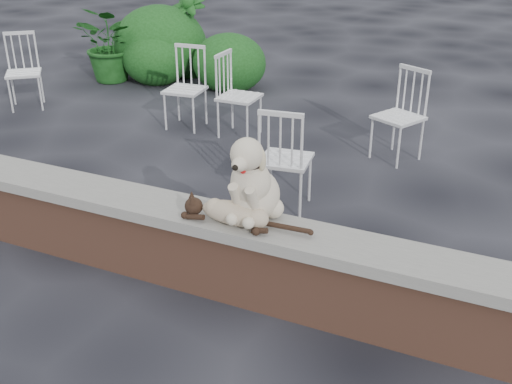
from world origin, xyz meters
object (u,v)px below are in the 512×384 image
at_px(cat, 234,212).
at_px(chair_b, 185,88).
at_px(chair_d, 399,116).
at_px(chair_e, 239,95).
at_px(chair_c, 286,158).
at_px(potted_plant_b, 190,33).
at_px(chair_a, 23,72).
at_px(dog, 256,175).
at_px(potted_plant_a, 112,44).

height_order(cat, chair_b, chair_b).
height_order(chair_d, chair_e, same).
distance_m(chair_d, chair_e, 1.78).
height_order(cat, chair_c, chair_c).
distance_m(chair_b, potted_plant_b, 2.40).
bearing_deg(potted_plant_b, chair_a, -115.54).
distance_m(dog, potted_plant_b, 5.86).
relative_size(chair_d, potted_plant_b, 0.75).
xyz_separation_m(chair_b, chair_e, (0.70, 0.01, 0.00)).
xyz_separation_m(chair_c, chair_e, (-1.16, 1.47, 0.00)).
relative_size(dog, cat, 0.59).
height_order(chair_a, chair_e, same).
bearing_deg(dog, potted_plant_a, 136.06).
height_order(chair_b, chair_e, same).
bearing_deg(dog, chair_a, 150.48).
xyz_separation_m(dog, chair_c, (-0.30, 1.27, -0.41)).
xyz_separation_m(chair_e, potted_plant_b, (-1.85, 2.09, 0.16)).
relative_size(chair_d, chair_e, 1.00).
xyz_separation_m(chair_b, potted_plant_b, (-1.15, 2.10, 0.16)).
height_order(chair_c, potted_plant_a, potted_plant_a).
distance_m(chair_a, potted_plant_a, 1.54).
distance_m(chair_c, chair_b, 2.37).
bearing_deg(potted_plant_b, chair_b, -61.34).
xyz_separation_m(cat, chair_b, (-2.09, 2.89, -0.20)).
bearing_deg(cat, chair_b, 126.13).
relative_size(chair_b, potted_plant_a, 0.86).
bearing_deg(chair_b, potted_plant_a, 141.12).
bearing_deg(chair_e, chair_c, -142.18).
xyz_separation_m(cat, potted_plant_a, (-4.07, 4.19, -0.12)).
height_order(dog, chair_a, dog).
xyz_separation_m(cat, potted_plant_b, (-3.23, 4.98, -0.04)).
relative_size(cat, chair_c, 1.10).
bearing_deg(chair_e, dog, -152.36).
height_order(cat, chair_d, chair_d).
relative_size(chair_a, chair_e, 1.00).
xyz_separation_m(chair_c, potted_plant_a, (-3.85, 2.77, 0.08)).
height_order(dog, cat, dog).
bearing_deg(potted_plant_b, dog, -55.59).
distance_m(dog, chair_c, 1.37).
relative_size(chair_a, potted_plant_a, 0.86).
xyz_separation_m(chair_a, chair_e, (2.95, 0.22, 0.00)).
height_order(dog, potted_plant_b, potted_plant_b).
bearing_deg(cat, chair_a, 148.57).
distance_m(chair_a, chair_b, 2.26).
bearing_deg(chair_a, dog, -69.24).
bearing_deg(chair_c, dog, 95.77).
distance_m(chair_b, potted_plant_a, 2.38).
distance_m(chair_d, potted_plant_b, 4.17).
distance_m(cat, chair_d, 2.97).
xyz_separation_m(chair_a, chair_b, (2.25, 0.21, 0.00)).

